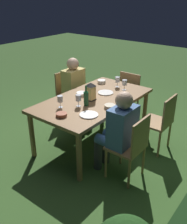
# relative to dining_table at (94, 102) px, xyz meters

# --- Properties ---
(ground_plane) EXTENTS (16.00, 16.00, 0.00)m
(ground_plane) POSITION_rel_dining_table_xyz_m (0.00, 0.00, -0.69)
(ground_plane) COLOR #385B28
(dining_table) EXTENTS (1.83, 1.01, 0.74)m
(dining_table) POSITION_rel_dining_table_xyz_m (0.00, 0.00, 0.00)
(dining_table) COLOR olive
(dining_table) RESTS_ON ground
(chair_side_left_a) EXTENTS (0.42, 0.40, 0.87)m
(chair_side_left_a) POSITION_rel_dining_table_xyz_m (-0.41, -0.90, -0.20)
(chair_side_left_a) COLOR #937047
(chair_side_left_a) RESTS_ON ground
(person_in_mustard) EXTENTS (0.38, 0.47, 1.15)m
(person_in_mustard) POSITION_rel_dining_table_xyz_m (-0.41, -0.70, -0.05)
(person_in_mustard) COLOR tan
(person_in_mustard) RESTS_ON ground
(chair_head_near) EXTENTS (0.40, 0.42, 0.87)m
(chair_head_near) POSITION_rel_dining_table_xyz_m (-1.17, 0.00, -0.20)
(chair_head_near) COLOR #937047
(chair_head_near) RESTS_ON ground
(chair_side_right_a) EXTENTS (0.42, 0.40, 0.87)m
(chair_side_right_a) POSITION_rel_dining_table_xyz_m (-0.41, 0.90, -0.20)
(chair_side_right_a) COLOR #937047
(chair_side_right_a) RESTS_ON ground
(chair_side_right_b) EXTENTS (0.42, 0.40, 0.87)m
(chair_side_right_b) POSITION_rel_dining_table_xyz_m (0.41, 0.90, -0.20)
(chair_side_right_b) COLOR #937047
(chair_side_right_b) RESTS_ON ground
(person_in_blue) EXTENTS (0.38, 0.47, 1.15)m
(person_in_blue) POSITION_rel_dining_table_xyz_m (0.41, 0.70, -0.05)
(person_in_blue) COLOR #426699
(person_in_blue) RESTS_ON ground
(lantern_centerpiece) EXTENTS (0.15, 0.15, 0.27)m
(lantern_centerpiece) POSITION_rel_dining_table_xyz_m (0.07, -0.00, 0.20)
(lantern_centerpiece) COLOR black
(lantern_centerpiece) RESTS_ON dining_table
(green_bottle_on_table) EXTENTS (0.07, 0.07, 0.29)m
(green_bottle_on_table) POSITION_rel_dining_table_xyz_m (0.26, 0.07, 0.16)
(green_bottle_on_table) COLOR #195128
(green_bottle_on_table) RESTS_ON dining_table
(wine_glass_a) EXTENTS (0.08, 0.08, 0.17)m
(wine_glass_a) POSITION_rel_dining_table_xyz_m (0.52, -0.16, 0.17)
(wine_glass_a) COLOR silver
(wine_glass_a) RESTS_ON dining_table
(wine_glass_b) EXTENTS (0.08, 0.08, 0.17)m
(wine_glass_b) POSITION_rel_dining_table_xyz_m (0.35, 0.01, 0.17)
(wine_glass_b) COLOR silver
(wine_glass_b) RESTS_ON dining_table
(wine_glass_c) EXTENTS (0.08, 0.08, 0.17)m
(wine_glass_c) POSITION_rel_dining_table_xyz_m (-0.58, 0.17, 0.17)
(wine_glass_c) COLOR silver
(wine_glass_c) RESTS_ON dining_table
(wine_glass_d) EXTENTS (0.08, 0.08, 0.17)m
(wine_glass_d) POSITION_rel_dining_table_xyz_m (-0.64, -0.00, 0.17)
(wine_glass_d) COLOR silver
(wine_glass_d) RESTS_ON dining_table
(plate_a) EXTENTS (0.24, 0.24, 0.01)m
(plate_a) POSITION_rel_dining_table_xyz_m (0.48, 0.30, 0.06)
(plate_a) COLOR white
(plate_a) RESTS_ON dining_table
(plate_b) EXTENTS (0.24, 0.24, 0.01)m
(plate_b) POSITION_rel_dining_table_xyz_m (-0.29, 0.01, 0.06)
(plate_b) COLOR silver
(plate_b) RESTS_ON dining_table
(bowl_olives) EXTENTS (0.14, 0.14, 0.05)m
(bowl_olives) POSITION_rel_dining_table_xyz_m (-0.63, -0.31, 0.08)
(bowl_olives) COLOR silver
(bowl_olives) RESTS_ON dining_table
(bowl_bread) EXTENTS (0.15, 0.15, 0.05)m
(bowl_bread) POSITION_rel_dining_table_xyz_m (0.01, -0.22, 0.08)
(bowl_bread) COLOR silver
(bowl_bread) RESTS_ON dining_table
(bowl_salad) EXTENTS (0.15, 0.15, 0.05)m
(bowl_salad) POSITION_rel_dining_table_xyz_m (0.13, 0.38, 0.08)
(bowl_salad) COLOR #BCAD8E
(bowl_salad) RESTS_ON dining_table
(bowl_dip) EXTENTS (0.14, 0.14, 0.04)m
(bowl_dip) POSITION_rel_dining_table_xyz_m (0.72, 0.04, 0.07)
(bowl_dip) COLOR #9E5138
(bowl_dip) RESTS_ON dining_table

